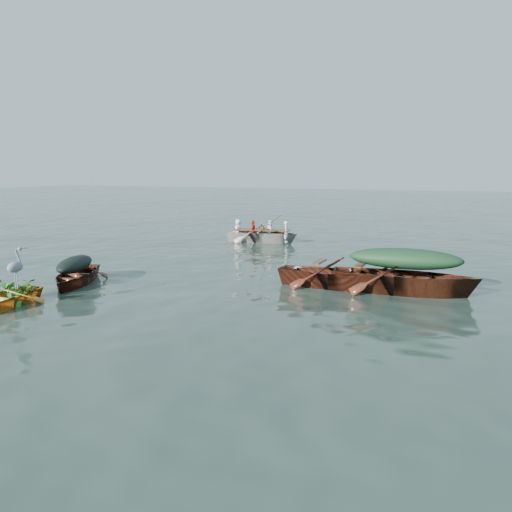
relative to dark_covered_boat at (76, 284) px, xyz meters
The scene contains 12 objects.
ground 3.88m from the dark_covered_boat, ahead, with size 140.00×140.00×0.00m, color #2B3D33.
dark_covered_boat is the anchor object (origin of this frame).
green_tarp_boat 8.67m from the dark_covered_boat, 16.51° to the left, with size 1.56×5.02×1.21m, color #552A13.
open_wooden_boat 7.09m from the dark_covered_boat, 19.63° to the left, with size 1.42×4.55×1.07m, color #562515.
rowed_boat 9.47m from the dark_covered_boat, 80.07° to the left, with size 1.30×4.34×1.04m, color beige.
dark_tarp_cover 0.61m from the dark_covered_boat, ahead, with size 0.69×1.86×0.40m, color black.
green_tarp_cover 8.71m from the dark_covered_boat, 16.51° to the left, with size 0.86×2.76×0.52m, color #15331C.
thwart_benches 7.11m from the dark_covered_boat, 19.63° to the left, with size 0.85×2.28×0.04m, color #472510, non-canonical shape.
heron 2.71m from the dark_covered_boat, 75.00° to the right, with size 0.28×0.40×0.92m, color gray, non-canonical shape.
dinghy_weeds 2.14m from the dark_covered_boat, 86.87° to the right, with size 0.70×0.90×0.60m, color #29771F.
rowers 9.52m from the dark_covered_boat, 80.07° to the left, with size 1.17×3.04×0.76m, color silver.
oars 9.49m from the dark_covered_boat, 80.07° to the left, with size 2.60×0.60×0.06m, color olive, non-canonical shape.
Camera 1 is at (5.83, -10.89, 3.06)m, focal length 35.00 mm.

